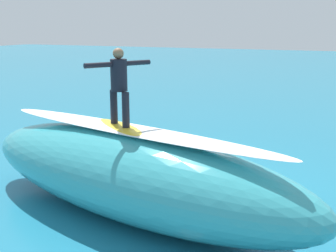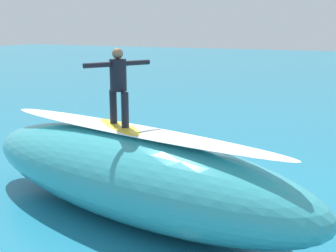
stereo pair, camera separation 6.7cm
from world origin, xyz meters
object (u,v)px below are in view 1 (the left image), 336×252
Objects in this scene: surfboard_riding at (120,127)px; surfer_riding at (119,81)px; surfer_paddling at (198,144)px; surfboard_paddling at (199,151)px.

surfboard_riding is 0.92m from surfer_riding.
surfer_riding is at bearing -88.17° from surfboard_riding.
surfer_paddling is (0.12, -4.71, -2.48)m from surfer_riding.
surfboard_paddling is (0.03, -4.61, -1.74)m from surfboard_riding.
surfer_riding is (-0.00, -0.00, 0.92)m from surfboard_riding.
surfer_riding reaches higher than surfboard_riding.
surfer_paddling is (0.12, -4.71, -1.56)m from surfboard_riding.
surfboard_riding reaches higher than surfer_paddling.
surfboard_paddling is at bearing -0.00° from surfer_paddling.
surfer_riding reaches higher than surfer_paddling.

